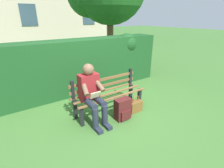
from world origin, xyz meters
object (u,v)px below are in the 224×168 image
Objects in this scene: handbag at (135,106)px; backpack at (123,109)px; park_bench at (108,94)px; person_seated at (92,93)px.

backpack is at bearing 10.60° from handbag.
person_seated reaches higher than park_bench.
park_bench is 0.54m from person_seated.
person_seated is 1.08m from handbag.
backpack is (-0.53, 0.31, -0.39)m from person_seated.
handbag is (-0.41, -0.08, -0.09)m from backpack.
person_seated is at bearing -30.46° from backpack.
person_seated is 2.97× the size of handbag.
handbag is (-0.47, 0.40, -0.27)m from park_bench.
person_seated reaches higher than handbag.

